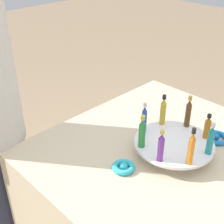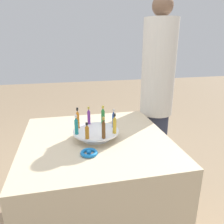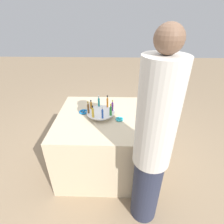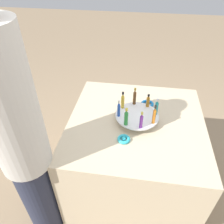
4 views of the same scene
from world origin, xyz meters
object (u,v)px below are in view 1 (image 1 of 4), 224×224
at_px(bottle_green, 142,133).
at_px(ribbon_bow_blue, 216,138).
at_px(display_stand, 174,146).
at_px(bottle_orange, 191,148).
at_px(bottle_amber, 207,127).
at_px(bottle_teal, 211,139).
at_px(ribbon_bow_teal, 123,167).
at_px(bottle_blue, 144,119).
at_px(bottle_gold, 163,111).
at_px(bottle_purple, 161,147).
at_px(bottle_brown, 188,113).

distance_m(bottle_green, ribbon_bow_blue, 0.37).
height_order(display_stand, bottle_orange, bottle_orange).
bearing_deg(bottle_amber, ribbon_bow_blue, 178.71).
distance_m(bottle_teal, ribbon_bow_teal, 0.33).
xyz_separation_m(display_stand, bottle_blue, (0.03, -0.13, 0.08)).
bearing_deg(bottle_blue, ribbon_bow_teal, 17.93).
height_order(bottle_green, bottle_teal, bottle_green).
height_order(bottle_amber, ribbon_bow_teal, bottle_amber).
bearing_deg(bottle_green, bottle_gold, -166.75).
bearing_deg(bottle_orange, bottle_purple, -54.25).
height_order(bottle_purple, bottle_teal, bottle_teal).
bearing_deg(display_stand, ribbon_bow_teal, -19.14).
bearing_deg(bottle_orange, bottle_gold, -121.75).
bearing_deg(ribbon_bow_teal, bottle_blue, -162.07).
bearing_deg(bottle_gold, bottle_blue, -9.25).
xyz_separation_m(bottle_teal, ribbon_bow_blue, (-0.18, -0.06, -0.11)).
bearing_deg(bottle_purple, bottle_teal, 148.25).
relative_size(display_stand, bottle_purple, 2.40).
height_order(bottle_amber, ribbon_bow_blue, bottle_amber).
distance_m(bottle_green, bottle_orange, 0.19).
distance_m(display_stand, bottle_orange, 0.16).
height_order(display_stand, ribbon_bow_teal, display_stand).
bearing_deg(bottle_orange, bottle_amber, -166.75).
bearing_deg(bottle_orange, display_stand, -121.75).
bearing_deg(bottle_teal, bottle_blue, -76.75).
relative_size(bottle_gold, bottle_blue, 1.03).
xyz_separation_m(bottle_purple, ribbon_bow_blue, (-0.34, 0.04, -0.11)).
bearing_deg(bottle_blue, bottle_gold, 170.75).
xyz_separation_m(bottle_green, ribbon_bow_teal, (0.10, -0.00, -0.11)).
height_order(bottle_green, bottle_amber, bottle_green).
distance_m(bottle_teal, bottle_brown, 0.19).
bearing_deg(bottle_purple, bottle_orange, 125.75).
bearing_deg(ribbon_bow_teal, bottle_teal, 139.77).
height_order(ribbon_bow_teal, ribbon_bow_blue, same).
height_order(bottle_green, ribbon_bow_blue, bottle_green).
distance_m(bottle_gold, bottle_green, 0.19).
xyz_separation_m(bottle_green, bottle_teal, (-0.15, 0.20, -0.00)).
distance_m(display_stand, ribbon_bow_blue, 0.22).
height_order(bottle_gold, bottle_teal, bottle_gold).
height_order(bottle_teal, ribbon_bow_blue, bottle_teal).
bearing_deg(bottle_green, bottle_purple, 80.75).
bearing_deg(bottle_purple, ribbon_bow_blue, 172.96).
distance_m(display_stand, bottle_brown, 0.16).
relative_size(bottle_brown, ribbon_bow_teal, 1.62).
bearing_deg(bottle_gold, bottle_purple, 35.75).
xyz_separation_m(bottle_teal, bottle_amber, (-0.08, -0.06, -0.01)).
relative_size(bottle_blue, ribbon_bow_blue, 1.29).
distance_m(display_stand, ribbon_bow_teal, 0.22).
bearing_deg(bottle_teal, bottle_gold, -99.25).
bearing_deg(ribbon_bow_blue, bottle_green, -23.89).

